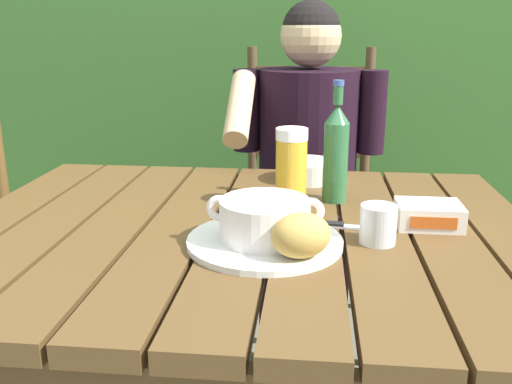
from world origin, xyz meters
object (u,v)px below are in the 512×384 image
beer_bottle (336,152)px  table_knife (342,226)px  bread_roll (301,235)px  water_glass_small (378,224)px  serving_plate (265,241)px  butter_tub (429,215)px  beer_glass (291,168)px  soup_bowl (265,218)px  diner_bowl (306,171)px  chair_near_diner (307,203)px  person_eating (306,159)px

beer_bottle → table_knife: beer_bottle is taller
bread_roll → water_glass_small: 0.18m
serving_plate → water_glass_small: bearing=8.4°
beer_bottle → bread_roll: bearing=-100.7°
beer_bottle → butter_tub: bearing=-39.5°
beer_glass → butter_tub: beer_glass is taller
soup_bowl → serving_plate: bearing=90.0°
beer_bottle → diner_bowl: 0.20m
soup_bowl → table_knife: size_ratio=1.47×
beer_glass → beer_bottle: 0.12m
water_glass_small → beer_glass: bearing=130.8°
butter_tub → table_knife: bearing=-170.6°
butter_tub → diner_bowl: size_ratio=0.84×
chair_near_diner → bread_roll: bearing=-90.1°
soup_bowl → butter_tub: (0.32, 0.13, -0.03)m
chair_near_diner → serving_plate: 1.03m
diner_bowl → water_glass_small: bearing=-71.8°
water_glass_small → diner_bowl: size_ratio=0.48×
beer_bottle → butter_tub: (0.18, -0.15, -0.09)m
butter_tub → table_knife: size_ratio=0.87×
chair_near_diner → table_knife: chair_near_diner is taller
water_glass_small → diner_bowl: bearing=108.2°
bread_roll → beer_bottle: bearing=79.3°
water_glass_small → butter_tub: size_ratio=0.57×
water_glass_small → butter_tub: (0.11, 0.10, -0.01)m
soup_bowl → butter_tub: bearing=22.4°
bread_roll → butter_tub: 0.33m
beer_glass → table_knife: size_ratio=1.21×
beer_bottle → diner_bowl: size_ratio=1.81×
soup_bowl → table_knife: soup_bowl is taller
bread_roll → water_glass_small: bread_roll is taller
person_eating → serving_plate: bearing=-94.7°
diner_bowl → bread_roll: bearing=-90.1°
beer_glass → serving_plate: bearing=-99.5°
person_eating → beer_bottle: size_ratio=4.37×
chair_near_diner → water_glass_small: 1.02m
soup_bowl → beer_glass: 0.23m
table_knife → diner_bowl: size_ratio=0.96×
soup_bowl → diner_bowl: 0.46m
person_eating → diner_bowl: (0.00, -0.34, 0.05)m
chair_near_diner → table_knife: size_ratio=7.16×
table_knife → butter_tub: bearing=9.4°
water_glass_small → table_knife: 0.10m
bread_roll → water_glass_small: bearing=38.1°
water_glass_small → butter_tub: water_glass_small is taller
chair_near_diner → beer_glass: (-0.03, -0.77, 0.33)m
person_eating → table_knife: 0.70m
serving_plate → beer_bottle: 0.33m
bread_roll → table_knife: size_ratio=0.86×
chair_near_diner → beer_bottle: (0.07, -0.72, 0.35)m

